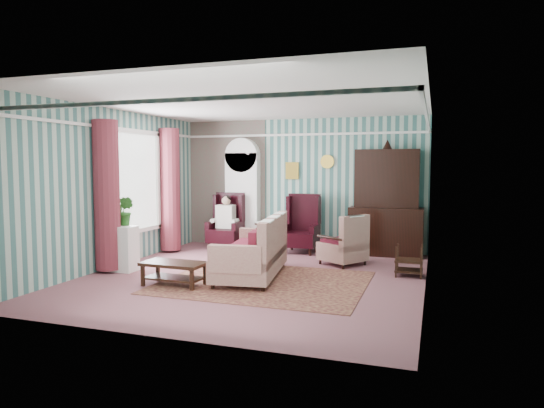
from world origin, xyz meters
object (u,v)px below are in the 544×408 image
(dresser_hutch, at_px, (386,199))
(nest_table, at_px, (409,260))
(sofa, at_px, (251,245))
(wingback_left, at_px, (226,221))
(coffee_table, at_px, (174,274))
(round_side_table, at_px, (266,236))
(wingback_right, at_px, (301,224))
(floral_armchair, at_px, (343,240))
(plant_stand, at_px, (121,248))
(seated_woman, at_px, (226,222))
(bookcase, at_px, (243,198))

(dresser_hutch, bearing_deg, nest_table, -72.61)
(sofa, bearing_deg, wingback_left, 23.98)
(wingback_left, relative_size, coffee_table, 1.26)
(round_side_table, distance_m, sofa, 2.69)
(wingback_right, relative_size, floral_armchair, 1.33)
(wingback_left, distance_m, coffee_table, 3.47)
(dresser_hutch, relative_size, floral_armchair, 2.51)
(nest_table, distance_m, coffee_table, 3.90)
(dresser_hutch, xyz_separation_m, plant_stand, (-4.30, -3.02, -0.78))
(seated_woman, bearing_deg, coffee_table, -79.38)
(seated_woman, bearing_deg, wingback_left, 0.00)
(dresser_hutch, distance_m, sofa, 3.40)
(wingback_left, relative_size, seated_woman, 1.06)
(dresser_hutch, relative_size, plant_stand, 2.95)
(bookcase, distance_m, nest_table, 4.37)
(wingback_left, bearing_deg, plant_stand, -106.22)
(wingback_left, bearing_deg, seated_woman, 0.00)
(coffee_table, bearing_deg, nest_table, 28.09)
(bookcase, xyz_separation_m, coffee_table, (0.38, -3.77, -0.93))
(dresser_hutch, bearing_deg, seated_woman, -175.59)
(seated_woman, bearing_deg, round_side_table, 9.46)
(seated_woman, height_order, floral_armchair, seated_woman)
(floral_armchair, bearing_deg, nest_table, -82.87)
(bookcase, xyz_separation_m, floral_armchair, (2.58, -1.34, -0.65))
(dresser_hutch, distance_m, nest_table, 2.11)
(dresser_hutch, bearing_deg, bookcase, 177.89)
(wingback_right, relative_size, round_side_table, 2.08)
(seated_woman, bearing_deg, sofa, -57.53)
(dresser_hutch, relative_size, sofa, 1.13)
(nest_table, distance_m, floral_armchair, 1.39)
(nest_table, bearing_deg, floral_armchair, 154.19)
(wingback_right, distance_m, nest_table, 2.81)
(wingback_left, relative_size, floral_armchair, 1.33)
(wingback_right, bearing_deg, wingback_left, 180.00)
(bookcase, xyz_separation_m, seated_woman, (-0.25, -0.39, -0.53))
(round_side_table, bearing_deg, dresser_hutch, 2.64)
(sofa, distance_m, coffee_table, 1.36)
(floral_armchair, distance_m, coffee_table, 3.29)
(seated_woman, height_order, coffee_table, seated_woman)
(plant_stand, bearing_deg, dresser_hutch, 35.08)
(round_side_table, relative_size, sofa, 0.29)
(round_side_table, bearing_deg, coffee_table, -94.30)
(dresser_hutch, bearing_deg, coffee_table, -128.11)
(dresser_hutch, xyz_separation_m, seated_woman, (-3.50, -0.27, -0.59))
(bookcase, distance_m, floral_armchair, 2.98)
(sofa, bearing_deg, nest_table, -78.80)
(wingback_right, xyz_separation_m, floral_armchair, (1.08, -0.95, -0.15))
(bookcase, bearing_deg, wingback_right, -14.57)
(seated_woman, bearing_deg, floral_armchair, -18.56)
(plant_stand, bearing_deg, sofa, 7.28)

